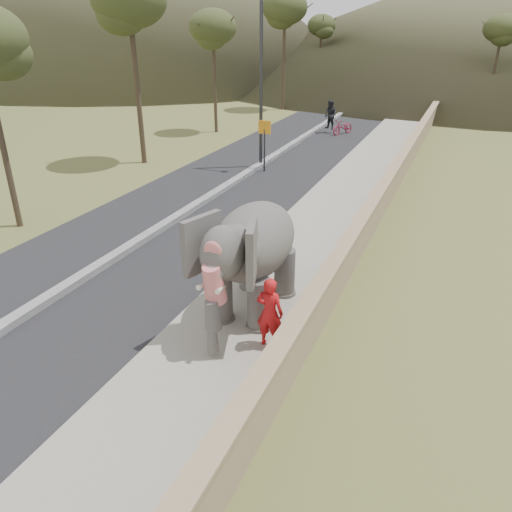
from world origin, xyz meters
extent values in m
plane|color=olive|center=(0.00, 0.00, 0.00)|extent=(160.00, 160.00, 0.00)
cube|color=black|center=(-5.00, 10.00, 0.01)|extent=(7.00, 120.00, 0.03)
cube|color=black|center=(-5.00, 10.00, 0.11)|extent=(0.35, 120.00, 0.22)
cube|color=#9E9687|center=(0.00, 10.00, 0.07)|extent=(3.00, 120.00, 0.15)
cube|color=tan|center=(1.65, 10.00, 0.55)|extent=(0.30, 120.00, 1.10)
cylinder|color=#323338|center=(-5.00, 16.09, 4.00)|extent=(0.16, 0.16, 8.00)
cylinder|color=#2D2D33|center=(-4.50, 15.32, 1.00)|extent=(0.08, 0.08, 2.00)
cube|color=orange|center=(-4.50, 15.32, 2.10)|extent=(0.60, 0.05, 0.60)
cone|color=brown|center=(5.00, 70.00, 7.00)|extent=(80.00, 80.00, 14.00)
imported|color=red|center=(0.95, 2.14, 0.96)|extent=(0.59, 0.39, 1.63)
imported|color=maroon|center=(-3.17, 25.24, 0.46)|extent=(1.30, 1.86, 0.93)
imported|color=black|center=(-4.02, 25.24, 1.15)|extent=(1.08, 0.98, 1.79)
camera|label=1|loc=(4.17, -6.24, 6.53)|focal=35.00mm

